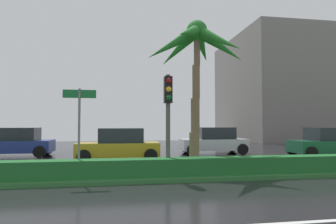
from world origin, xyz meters
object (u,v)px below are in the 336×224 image
palm_tree_centre_left (196,50)px  car_in_traffic_second (119,145)px  street_name_sign (79,120)px  car_in_traffic_leading (16,143)px  car_in_traffic_third (214,141)px  traffic_signal_median_right (168,105)px  car_in_traffic_fourth (327,143)px

palm_tree_centre_left → car_in_traffic_second: palm_tree_centre_left is taller
street_name_sign → car_in_traffic_leading: bearing=120.4°
car_in_traffic_second → car_in_traffic_third: size_ratio=1.00×
palm_tree_centre_left → car_in_traffic_leading: palm_tree_centre_left is taller
palm_tree_centre_left → car_in_traffic_leading: size_ratio=1.47×
street_name_sign → car_in_traffic_second: street_name_sign is taller
car_in_traffic_second → car_in_traffic_third: same height
traffic_signal_median_right → street_name_sign: size_ratio=1.19×
palm_tree_centre_left → car_in_traffic_second: 6.51m
street_name_sign → car_in_traffic_leading: (-4.88, 8.33, -1.25)m
traffic_signal_median_right → car_in_traffic_fourth: traffic_signal_median_right is taller
street_name_sign → palm_tree_centre_left: bearing=22.3°
palm_tree_centre_left → car_in_traffic_second: size_ratio=1.47×
car_in_traffic_third → car_in_traffic_leading: bearing=-1.4°
car_in_traffic_second → car_in_traffic_third: (6.14, 2.65, 0.00)m
car_in_traffic_fourth → traffic_signal_median_right: bearing=26.7°
car_in_traffic_leading → traffic_signal_median_right: bearing=133.9°
palm_tree_centre_left → traffic_signal_median_right: 3.50m
car_in_traffic_fourth → car_in_traffic_second: bearing=0.1°
traffic_signal_median_right → car_in_traffic_second: traffic_signal_median_right is taller
palm_tree_centre_left → traffic_signal_median_right: palm_tree_centre_left is taller
street_name_sign → car_in_traffic_leading: 9.74m
traffic_signal_median_right → car_in_traffic_fourth: size_ratio=0.83×
car_in_traffic_leading → car_in_traffic_third: 12.31m
car_in_traffic_fourth → street_name_sign: bearing=21.6°
street_name_sign → car_in_traffic_second: size_ratio=0.70×
car_in_traffic_leading → car_in_traffic_second: (6.17, -2.94, 0.00)m
car_in_traffic_leading → car_in_traffic_third: size_ratio=1.00×
car_in_traffic_leading → car_in_traffic_second: 6.83m
street_name_sign → car_in_traffic_third: size_ratio=0.70×
palm_tree_centre_left → street_name_sign: bearing=-157.7°
traffic_signal_median_right → car_in_traffic_second: bearing=108.6°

